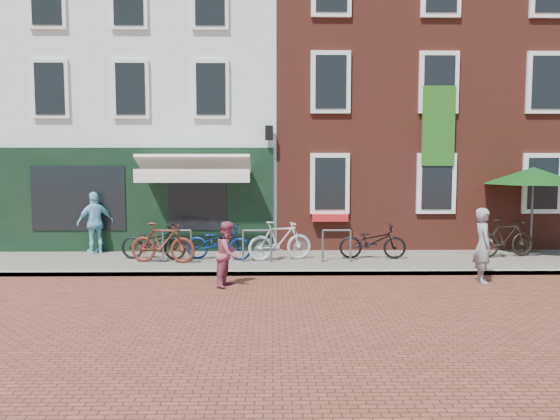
{
  "coord_description": "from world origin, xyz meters",
  "views": [
    {
      "loc": [
        -1.14,
        -12.5,
        2.64
      ],
      "look_at": [
        -0.93,
        0.71,
        1.46
      ],
      "focal_mm": 35.43,
      "sensor_mm": 36.0,
      "label": 1
    }
  ],
  "objects_px": {
    "bicycle_0": "(153,242)",
    "bicycle_1": "(163,243)",
    "bicycle_2": "(219,242)",
    "boy": "(228,254)",
    "parasol": "(534,172)",
    "bicycle_4": "(373,241)",
    "bicycle_5": "(506,238)",
    "cafe_person": "(95,223)",
    "woman": "(483,245)",
    "bicycle_3": "(280,241)"
  },
  "relations": [
    {
      "from": "woman",
      "to": "boy",
      "type": "relative_size",
      "value": 1.18
    },
    {
      "from": "parasol",
      "to": "bicycle_2",
      "type": "height_order",
      "value": "parasol"
    },
    {
      "from": "boy",
      "to": "bicycle_3",
      "type": "distance_m",
      "value": 2.74
    },
    {
      "from": "woman",
      "to": "bicycle_2",
      "type": "bearing_deg",
      "value": 72.91
    },
    {
      "from": "cafe_person",
      "to": "bicycle_5",
      "type": "bearing_deg",
      "value": 139.22
    },
    {
      "from": "cafe_person",
      "to": "bicycle_4",
      "type": "relative_size",
      "value": 0.98
    },
    {
      "from": "bicycle_0",
      "to": "bicycle_3",
      "type": "bearing_deg",
      "value": -85.48
    },
    {
      "from": "bicycle_3",
      "to": "bicycle_1",
      "type": "bearing_deg",
      "value": 80.99
    },
    {
      "from": "parasol",
      "to": "bicycle_4",
      "type": "distance_m",
      "value": 4.78
    },
    {
      "from": "woman",
      "to": "cafe_person",
      "type": "distance_m",
      "value": 9.99
    },
    {
      "from": "cafe_person",
      "to": "bicycle_0",
      "type": "relative_size",
      "value": 0.98
    },
    {
      "from": "bicycle_2",
      "to": "boy",
      "type": "bearing_deg",
      "value": -159.5
    },
    {
      "from": "bicycle_1",
      "to": "bicycle_2",
      "type": "relative_size",
      "value": 0.97
    },
    {
      "from": "parasol",
      "to": "cafe_person",
      "type": "bearing_deg",
      "value": 178.12
    },
    {
      "from": "bicycle_0",
      "to": "bicycle_3",
      "type": "relative_size",
      "value": 1.03
    },
    {
      "from": "parasol",
      "to": "boy",
      "type": "distance_m",
      "value": 8.72
    },
    {
      "from": "bicycle_3",
      "to": "bicycle_5",
      "type": "xyz_separation_m",
      "value": [
        5.95,
        0.33,
        0.0
      ]
    },
    {
      "from": "boy",
      "to": "bicycle_0",
      "type": "height_order",
      "value": "boy"
    },
    {
      "from": "woman",
      "to": "bicycle_4",
      "type": "distance_m",
      "value": 3.1
    },
    {
      "from": "bicycle_1",
      "to": "bicycle_2",
      "type": "xyz_separation_m",
      "value": [
        1.35,
        0.39,
        -0.05
      ]
    },
    {
      "from": "boy",
      "to": "bicycle_1",
      "type": "distance_m",
      "value": 2.83
    },
    {
      "from": "bicycle_0",
      "to": "bicycle_1",
      "type": "distance_m",
      "value": 0.59
    },
    {
      "from": "cafe_person",
      "to": "bicycle_5",
      "type": "distance_m",
      "value": 11.04
    },
    {
      "from": "bicycle_0",
      "to": "bicycle_1",
      "type": "height_order",
      "value": "bicycle_1"
    },
    {
      "from": "boy",
      "to": "bicycle_4",
      "type": "height_order",
      "value": "boy"
    },
    {
      "from": "bicycle_0",
      "to": "bicycle_2",
      "type": "distance_m",
      "value": 1.69
    },
    {
      "from": "parasol",
      "to": "bicycle_0",
      "type": "xyz_separation_m",
      "value": [
        -10.08,
        -0.56,
        -1.78
      ]
    },
    {
      "from": "bicycle_2",
      "to": "bicycle_4",
      "type": "distance_m",
      "value": 3.98
    },
    {
      "from": "parasol",
      "to": "bicycle_3",
      "type": "bearing_deg",
      "value": -173.85
    },
    {
      "from": "bicycle_5",
      "to": "boy",
      "type": "bearing_deg",
      "value": 99.0
    },
    {
      "from": "bicycle_0",
      "to": "bicycle_5",
      "type": "relative_size",
      "value": 1.03
    },
    {
      "from": "woman",
      "to": "bicycle_1",
      "type": "relative_size",
      "value": 0.97
    },
    {
      "from": "bicycle_4",
      "to": "boy",
      "type": "bearing_deg",
      "value": 130.22
    },
    {
      "from": "boy",
      "to": "bicycle_5",
      "type": "height_order",
      "value": "boy"
    },
    {
      "from": "bicycle_1",
      "to": "bicycle_3",
      "type": "distance_m",
      "value": 2.94
    },
    {
      "from": "bicycle_0",
      "to": "bicycle_3",
      "type": "distance_m",
      "value": 3.27
    },
    {
      "from": "bicycle_5",
      "to": "cafe_person",
      "type": "bearing_deg",
      "value": 73.12
    },
    {
      "from": "parasol",
      "to": "woman",
      "type": "bearing_deg",
      "value": -129.65
    },
    {
      "from": "woman",
      "to": "bicycle_5",
      "type": "height_order",
      "value": "woman"
    },
    {
      "from": "woman",
      "to": "bicycle_5",
      "type": "bearing_deg",
      "value": -27.74
    },
    {
      "from": "boy",
      "to": "bicycle_0",
      "type": "bearing_deg",
      "value": 57.34
    },
    {
      "from": "bicycle_1",
      "to": "bicycle_3",
      "type": "height_order",
      "value": "same"
    },
    {
      "from": "boy",
      "to": "cafe_person",
      "type": "relative_size",
      "value": 0.81
    },
    {
      "from": "bicycle_2",
      "to": "bicycle_4",
      "type": "relative_size",
      "value": 1.0
    },
    {
      "from": "woman",
      "to": "cafe_person",
      "type": "xyz_separation_m",
      "value": [
        -9.41,
        3.35,
        0.13
      ]
    },
    {
      "from": "parasol",
      "to": "bicycle_2",
      "type": "bearing_deg",
      "value": -175.58
    },
    {
      "from": "bicycle_4",
      "to": "bicycle_5",
      "type": "height_order",
      "value": "bicycle_5"
    },
    {
      "from": "bicycle_2",
      "to": "bicycle_5",
      "type": "distance_m",
      "value": 7.53
    },
    {
      "from": "bicycle_3",
      "to": "bicycle_2",
      "type": "bearing_deg",
      "value": 71.85
    },
    {
      "from": "woman",
      "to": "bicycle_3",
      "type": "xyz_separation_m",
      "value": [
        -4.36,
        2.22,
        -0.21
      ]
    }
  ]
}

